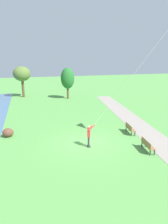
{
  "coord_description": "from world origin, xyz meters",
  "views": [
    {
      "loc": [
        -4.44,
        -13.29,
        6.59
      ],
      "look_at": [
        -0.05,
        0.66,
        2.44
      ],
      "focal_mm": 30.13,
      "sensor_mm": 36.0,
      "label": 1
    }
  ],
  "objects_px": {
    "park_bench_far_walkway": "(130,128)",
    "park_bench_near_walkway": "(147,145)",
    "tree_lakeside_near": "(22,74)",
    "person_kite_flyer": "(89,134)",
    "lakeside_shrub": "(8,133)",
    "tree_behind_path": "(68,78)"
  },
  "relations": [
    {
      "from": "park_bench_far_walkway",
      "to": "park_bench_near_walkway",
      "type": "bearing_deg",
      "value": -99.64
    },
    {
      "from": "park_bench_near_walkway",
      "to": "tree_lakeside_near",
      "type": "xyz_separation_m",
      "value": [
        -8.59,
        24.13,
        3.51
      ]
    },
    {
      "from": "park_bench_far_walkway",
      "to": "person_kite_flyer",
      "type": "bearing_deg",
      "value": -161.64
    },
    {
      "from": "person_kite_flyer",
      "to": "lakeside_shrub",
      "type": "distance_m",
      "value": 7.32
    },
    {
      "from": "park_bench_near_walkway",
      "to": "park_bench_far_walkway",
      "type": "xyz_separation_m",
      "value": [
        0.59,
        3.45,
        0.0
      ]
    },
    {
      "from": "person_kite_flyer",
      "to": "tree_lakeside_near",
      "type": "bearing_deg",
      "value": 102.01
    },
    {
      "from": "park_bench_near_walkway",
      "to": "tree_behind_path",
      "type": "distance_m",
      "value": 20.71
    },
    {
      "from": "park_bench_far_walkway",
      "to": "tree_lakeside_near",
      "type": "xyz_separation_m",
      "value": [
        -9.18,
        20.68,
        3.51
      ]
    },
    {
      "from": "lakeside_shrub",
      "to": "park_bench_near_walkway",
      "type": "bearing_deg",
      "value": -30.65
    },
    {
      "from": "park_bench_far_walkway",
      "to": "lakeside_shrub",
      "type": "relative_size",
      "value": 1.67
    },
    {
      "from": "person_kite_flyer",
      "to": "tree_behind_path",
      "type": "relative_size",
      "value": 0.35
    },
    {
      "from": "person_kite_flyer",
      "to": "park_bench_near_walkway",
      "type": "bearing_deg",
      "value": -26.96
    },
    {
      "from": "park_bench_near_walkway",
      "to": "park_bench_far_walkway",
      "type": "bearing_deg",
      "value": 80.36
    },
    {
      "from": "park_bench_far_walkway",
      "to": "tree_behind_path",
      "type": "bearing_deg",
      "value": 96.44
    },
    {
      "from": "tree_lakeside_near",
      "to": "lakeside_shrub",
      "type": "bearing_deg",
      "value": -94.42
    },
    {
      "from": "park_bench_near_walkway",
      "to": "person_kite_flyer",
      "type": "bearing_deg",
      "value": 153.04
    },
    {
      "from": "park_bench_near_walkway",
      "to": "lakeside_shrub",
      "type": "height_order",
      "value": "park_bench_near_walkway"
    },
    {
      "from": "tree_lakeside_near",
      "to": "tree_behind_path",
      "type": "xyz_separation_m",
      "value": [
        7.25,
        -3.67,
        -0.6
      ]
    },
    {
      "from": "park_bench_near_walkway",
      "to": "park_bench_far_walkway",
      "type": "height_order",
      "value": "same"
    },
    {
      "from": "person_kite_flyer",
      "to": "tree_behind_path",
      "type": "xyz_separation_m",
      "value": [
        2.54,
        18.49,
        2.38
      ]
    },
    {
      "from": "person_kite_flyer",
      "to": "park_bench_near_walkway",
      "type": "height_order",
      "value": "person_kite_flyer"
    },
    {
      "from": "person_kite_flyer",
      "to": "lakeside_shrub",
      "type": "xyz_separation_m",
      "value": [
        -6.12,
        3.95,
        -0.66
      ]
    }
  ]
}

